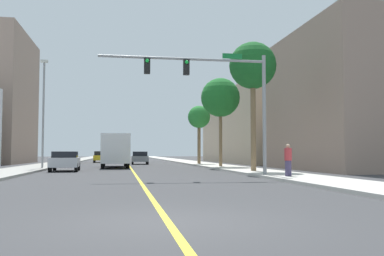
{
  "coord_description": "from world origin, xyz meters",
  "views": [
    {
      "loc": [
        -0.94,
        -8.41,
        1.36
      ],
      "look_at": [
        4.4,
        23.14,
        3.2
      ],
      "focal_mm": 39.81,
      "sensor_mm": 36.0,
      "label": 1
    }
  ],
  "objects_px": {
    "palm_near": "(253,67)",
    "car_yellow": "(100,157)",
    "pedestrian": "(288,160)",
    "palm_far": "(199,118)",
    "street_lamp": "(43,108)",
    "delivery_truck": "(115,150)",
    "car_gray": "(140,158)",
    "palm_mid": "(220,98)",
    "car_silver": "(65,161)",
    "traffic_signal_mast": "(217,85)"
  },
  "relations": [
    {
      "from": "street_lamp",
      "to": "delivery_truck",
      "type": "relative_size",
      "value": 0.99
    },
    {
      "from": "street_lamp",
      "to": "delivery_truck",
      "type": "xyz_separation_m",
      "value": [
        5.58,
        4.08,
        -3.29
      ]
    },
    {
      "from": "delivery_truck",
      "to": "pedestrian",
      "type": "distance_m",
      "value": 20.49
    },
    {
      "from": "car_gray",
      "to": "delivery_truck",
      "type": "relative_size",
      "value": 0.46
    },
    {
      "from": "car_gray",
      "to": "car_silver",
      "type": "bearing_deg",
      "value": -108.21
    },
    {
      "from": "car_gray",
      "to": "delivery_truck",
      "type": "distance_m",
      "value": 10.54
    },
    {
      "from": "car_gray",
      "to": "palm_mid",
      "type": "bearing_deg",
      "value": -62.78
    },
    {
      "from": "car_silver",
      "to": "delivery_truck",
      "type": "relative_size",
      "value": 0.46
    },
    {
      "from": "car_silver",
      "to": "car_gray",
      "type": "height_order",
      "value": "car_gray"
    },
    {
      "from": "palm_far",
      "to": "delivery_truck",
      "type": "bearing_deg",
      "value": -146.03
    },
    {
      "from": "car_gray",
      "to": "pedestrian",
      "type": "distance_m",
      "value": 29.26
    },
    {
      "from": "palm_mid",
      "to": "traffic_signal_mast",
      "type": "bearing_deg",
      "value": -104.21
    },
    {
      "from": "palm_far",
      "to": "car_yellow",
      "type": "bearing_deg",
      "value": 128.03
    },
    {
      "from": "palm_far",
      "to": "car_gray",
      "type": "height_order",
      "value": "palm_far"
    },
    {
      "from": "traffic_signal_mast",
      "to": "car_silver",
      "type": "relative_size",
      "value": 2.27
    },
    {
      "from": "delivery_truck",
      "to": "pedestrian",
      "type": "height_order",
      "value": "delivery_truck"
    },
    {
      "from": "street_lamp",
      "to": "car_silver",
      "type": "distance_m",
      "value": 5.52
    },
    {
      "from": "car_yellow",
      "to": "pedestrian",
      "type": "relative_size",
      "value": 2.71
    },
    {
      "from": "street_lamp",
      "to": "delivery_truck",
      "type": "bearing_deg",
      "value": 36.14
    },
    {
      "from": "delivery_truck",
      "to": "pedestrian",
      "type": "bearing_deg",
      "value": -65.38
    },
    {
      "from": "street_lamp",
      "to": "pedestrian",
      "type": "distance_m",
      "value": 20.77
    },
    {
      "from": "street_lamp",
      "to": "car_silver",
      "type": "bearing_deg",
      "value": -55.27
    },
    {
      "from": "street_lamp",
      "to": "palm_near",
      "type": "relative_size",
      "value": 1.0
    },
    {
      "from": "car_gray",
      "to": "pedestrian",
      "type": "height_order",
      "value": "pedestrian"
    },
    {
      "from": "street_lamp",
      "to": "pedestrian",
      "type": "xyz_separation_m",
      "value": [
        14.48,
        -14.37,
        -3.9
      ]
    },
    {
      "from": "traffic_signal_mast",
      "to": "palm_mid",
      "type": "relative_size",
      "value": 1.18
    },
    {
      "from": "palm_mid",
      "to": "palm_far",
      "type": "distance_m",
      "value": 9.03
    },
    {
      "from": "palm_far",
      "to": "delivery_truck",
      "type": "height_order",
      "value": "palm_far"
    },
    {
      "from": "palm_far",
      "to": "pedestrian",
      "type": "bearing_deg",
      "value": -89.81
    },
    {
      "from": "traffic_signal_mast",
      "to": "delivery_truck",
      "type": "bearing_deg",
      "value": 108.33
    },
    {
      "from": "palm_far",
      "to": "car_silver",
      "type": "height_order",
      "value": "palm_far"
    },
    {
      "from": "palm_far",
      "to": "car_silver",
      "type": "relative_size",
      "value": 1.57
    },
    {
      "from": "street_lamp",
      "to": "palm_far",
      "type": "height_order",
      "value": "street_lamp"
    },
    {
      "from": "palm_mid",
      "to": "car_silver",
      "type": "height_order",
      "value": "palm_mid"
    },
    {
      "from": "street_lamp",
      "to": "palm_mid",
      "type": "bearing_deg",
      "value": 4.08
    },
    {
      "from": "palm_mid",
      "to": "pedestrian",
      "type": "relative_size",
      "value": 4.69
    },
    {
      "from": "car_silver",
      "to": "traffic_signal_mast",
      "type": "bearing_deg",
      "value": 130.94
    },
    {
      "from": "car_yellow",
      "to": "delivery_truck",
      "type": "xyz_separation_m",
      "value": [
        2.23,
        -20.07,
        0.79
      ]
    },
    {
      "from": "traffic_signal_mast",
      "to": "pedestrian",
      "type": "relative_size",
      "value": 5.52
    },
    {
      "from": "car_yellow",
      "to": "pedestrian",
      "type": "bearing_deg",
      "value": -75.63
    },
    {
      "from": "delivery_truck",
      "to": "palm_near",
      "type": "bearing_deg",
      "value": -53.88
    },
    {
      "from": "palm_far",
      "to": "car_yellow",
      "type": "distance_m",
      "value": 18.44
    },
    {
      "from": "car_yellow",
      "to": "car_gray",
      "type": "distance_m",
      "value": 11.07
    },
    {
      "from": "car_yellow",
      "to": "delivery_truck",
      "type": "height_order",
      "value": "delivery_truck"
    },
    {
      "from": "car_silver",
      "to": "pedestrian",
      "type": "bearing_deg",
      "value": 135.42
    },
    {
      "from": "pedestrian",
      "to": "palm_mid",
      "type": "bearing_deg",
      "value": 50.16
    },
    {
      "from": "pedestrian",
      "to": "palm_far",
      "type": "bearing_deg",
      "value": 50.9
    },
    {
      "from": "street_lamp",
      "to": "car_gray",
      "type": "xyz_separation_m",
      "value": [
        8.27,
        14.23,
        -4.11
      ]
    },
    {
      "from": "palm_near",
      "to": "car_silver",
      "type": "height_order",
      "value": "palm_near"
    },
    {
      "from": "palm_near",
      "to": "car_yellow",
      "type": "distance_m",
      "value": 34.6
    }
  ]
}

